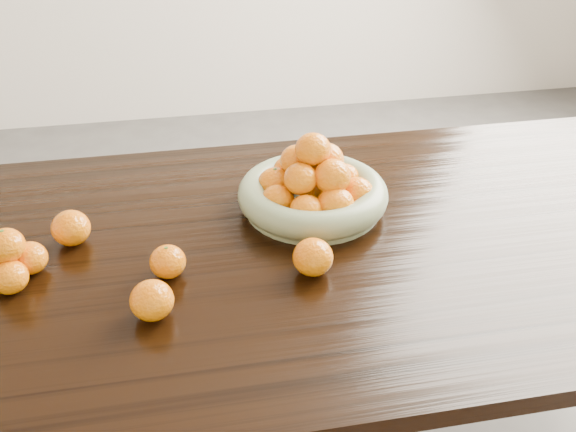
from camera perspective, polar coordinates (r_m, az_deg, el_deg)
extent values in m
cube|color=black|center=(1.40, -0.29, -3.05)|extent=(2.00, 1.00, 0.04)
cube|color=black|center=(2.26, 21.48, -1.90)|extent=(0.08, 0.08, 0.71)
cylinder|color=gray|center=(1.50, 2.19, 0.94)|extent=(0.31, 0.31, 0.02)
torus|color=gray|center=(1.49, 2.21, 2.02)|extent=(0.35, 0.35, 0.07)
ellipsoid|color=orange|center=(1.53, 4.98, 3.35)|extent=(0.08, 0.08, 0.07)
ellipsoid|color=orange|center=(1.56, 3.15, 3.94)|extent=(0.07, 0.07, 0.07)
ellipsoid|color=orange|center=(1.55, 0.15, 4.00)|extent=(0.08, 0.08, 0.08)
ellipsoid|color=orange|center=(1.50, -1.14, 2.86)|extent=(0.08, 0.08, 0.08)
ellipsoid|color=orange|center=(1.44, -0.91, 1.38)|extent=(0.08, 0.08, 0.07)
ellipsoid|color=orange|center=(1.40, 1.64, 0.44)|extent=(0.08, 0.08, 0.07)
ellipsoid|color=orange|center=(1.41, 4.23, 0.96)|extent=(0.09, 0.09, 0.08)
ellipsoid|color=orange|center=(1.47, 6.10, 1.99)|extent=(0.08, 0.08, 0.08)
ellipsoid|color=orange|center=(1.48, 2.46, 2.37)|extent=(0.08, 0.08, 0.07)
ellipsoid|color=orange|center=(1.49, 3.36, 5.00)|extent=(0.09, 0.09, 0.08)
ellipsoid|color=orange|center=(1.49, 0.80, 4.95)|extent=(0.08, 0.08, 0.07)
ellipsoid|color=orange|center=(1.42, 1.12, 3.33)|extent=(0.08, 0.08, 0.07)
ellipsoid|color=orange|center=(1.43, 3.95, 3.52)|extent=(0.08, 0.08, 0.08)
ellipsoid|color=orange|center=(1.44, 2.23, 5.93)|extent=(0.08, 0.08, 0.08)
ellipsoid|color=orange|center=(1.35, -23.49, -5.01)|extent=(0.07, 0.07, 0.07)
ellipsoid|color=orange|center=(1.39, -21.97, -3.49)|extent=(0.07, 0.07, 0.07)
ellipsoid|color=orange|center=(1.35, -23.78, -2.42)|extent=(0.07, 0.07, 0.07)
ellipsoid|color=orange|center=(1.30, -10.64, -4.02)|extent=(0.07, 0.07, 0.07)
ellipsoid|color=orange|center=(1.20, -12.00, -7.35)|extent=(0.08, 0.08, 0.08)
ellipsoid|color=orange|center=(1.28, 2.23, -3.68)|extent=(0.08, 0.08, 0.08)
ellipsoid|color=orange|center=(1.44, -18.73, -1.02)|extent=(0.08, 0.08, 0.08)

